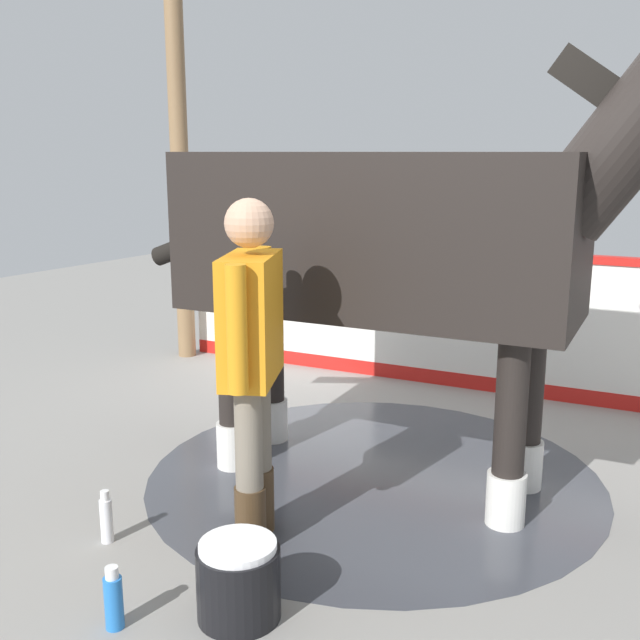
# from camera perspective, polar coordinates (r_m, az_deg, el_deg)

# --- Properties ---
(ground_plane) EXTENTS (16.00, 16.00, 0.02)m
(ground_plane) POSITION_cam_1_polar(r_m,az_deg,el_deg) (4.77, 4.21, -10.45)
(ground_plane) COLOR gray
(wet_patch) EXTENTS (2.65, 2.65, 0.00)m
(wet_patch) POSITION_cam_1_polar(r_m,az_deg,el_deg) (4.49, 4.13, -11.79)
(wet_patch) COLOR #42444C
(wet_patch) RESTS_ON ground
(barrier_wall) EXTENTS (5.07, 0.63, 1.13)m
(barrier_wall) POSITION_cam_1_polar(r_m,az_deg,el_deg) (6.06, 10.97, -0.31)
(barrier_wall) COLOR white
(barrier_wall) RESTS_ON ground
(roof_post_far) EXTENTS (0.16, 0.16, 3.16)m
(roof_post_far) POSITION_cam_1_polar(r_m,az_deg,el_deg) (6.87, -10.61, 10.17)
(roof_post_far) COLOR olive
(roof_post_far) RESTS_ON ground
(horse) EXTENTS (3.56, 1.10, 2.58)m
(horse) POSITION_cam_1_polar(r_m,az_deg,el_deg) (4.07, 6.18, 6.30)
(horse) COLOR black
(horse) RESTS_ON ground
(handler) EXTENTS (0.41, 0.62, 1.67)m
(handler) POSITION_cam_1_polar(r_m,az_deg,el_deg) (3.47, -5.24, -2.42)
(handler) COLOR #47331E
(handler) RESTS_ON ground
(wash_bucket) EXTENTS (0.34, 0.34, 0.33)m
(wash_bucket) POSITION_cam_1_polar(r_m,az_deg,el_deg) (3.23, -6.24, -19.16)
(wash_bucket) COLOR black
(wash_bucket) RESTS_ON ground
(bottle_shampoo) EXTENTS (0.06, 0.06, 0.27)m
(bottle_shampoo) POSITION_cam_1_polar(r_m,az_deg,el_deg) (3.90, -16.02, -14.37)
(bottle_shampoo) COLOR white
(bottle_shampoo) RESTS_ON ground
(bottle_spray) EXTENTS (0.08, 0.08, 0.27)m
(bottle_spray) POSITION_cam_1_polar(r_m,az_deg,el_deg) (3.28, -15.50, -19.91)
(bottle_spray) COLOR blue
(bottle_spray) RESTS_ON ground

